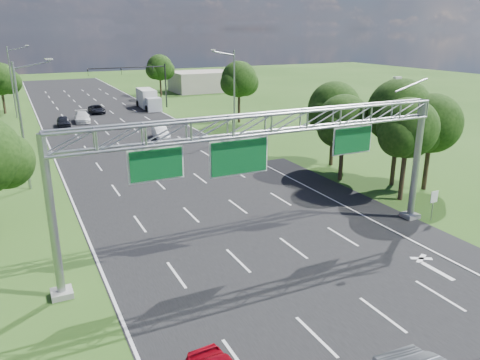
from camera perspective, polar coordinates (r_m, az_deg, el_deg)
ground at (r=43.07m, az=-8.83°, el=1.14°), size 220.00×220.00×0.00m
road at (r=43.07m, az=-8.83°, el=1.14°), size 18.00×180.00×0.02m
road_flare at (r=34.56m, az=16.12°, el=-3.64°), size 3.00×30.00×0.02m
sign_gantry at (r=25.35m, az=3.61°, el=5.61°), size 23.50×1.00×9.56m
regulatory_sign at (r=33.60m, az=22.56°, el=-2.21°), size 0.60×0.08×2.10m
traffic_signal at (r=77.33m, az=-11.64°, el=12.29°), size 12.21×0.24×7.00m
streetlight_l_near at (r=40.09m, az=-24.90°, el=6.64°), size 2.97×0.22×10.16m
streetlight_l_far at (r=74.82m, az=-25.94°, el=11.03°), size 2.97×0.22×10.16m
streetlight_r_mid at (r=55.11m, az=-0.89°, el=10.93°), size 2.97×0.22×10.16m
tree_cluster_right at (r=39.85m, az=16.81°, el=7.09°), size 9.91×14.60×8.68m
tree_verge_lc at (r=79.89m, az=-27.13°, el=10.76°), size 5.76×4.80×7.62m
tree_verge_rd at (r=64.36m, az=-0.07°, el=11.99°), size 5.76×4.80×8.28m
tree_verge_re at (r=91.61m, az=-9.71°, el=13.24°), size 5.76×4.80×7.84m
building_right at (r=98.86m, az=-4.67°, el=11.89°), size 12.00×9.00×4.00m
car_queue_a at (r=68.75m, az=-18.68°, el=7.29°), size 2.41×5.01×1.41m
car_queue_b at (r=75.51m, az=-17.06°, el=8.25°), size 2.08×4.40×1.22m
car_queue_c at (r=66.18m, az=-20.73°, el=6.68°), size 1.79×4.09×1.37m
car_queue_d at (r=55.86m, az=-9.64°, el=5.68°), size 1.74×4.21×1.36m
box_truck at (r=78.16m, az=-11.15°, el=9.62°), size 2.60×8.03×3.00m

